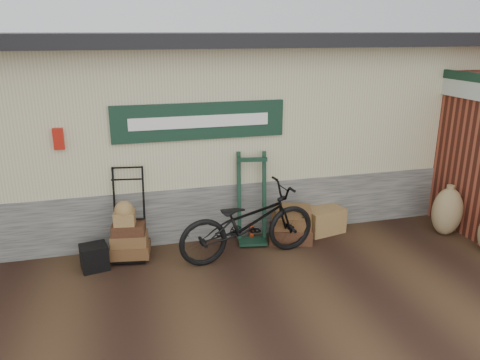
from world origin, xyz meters
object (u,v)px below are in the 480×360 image
porter_trolley (129,213)px  green_barrow (252,198)px  wicker_hamper (324,220)px  black_trunk (94,257)px  bicycle (248,219)px  suitcase_stack (291,223)px

porter_trolley → green_barrow: size_ratio=0.95×
wicker_hamper → black_trunk: 3.70m
wicker_hamper → bicycle: size_ratio=0.30×
suitcase_stack → green_barrow: bearing=163.4°
suitcase_stack → black_trunk: (-3.02, -0.16, -0.12)m
porter_trolley → bicycle: 1.75m
porter_trolley → suitcase_stack: (2.50, -0.14, -0.39)m
porter_trolley → wicker_hamper: porter_trolley is taller
green_barrow → suitcase_stack: size_ratio=2.13×
porter_trolley → black_trunk: porter_trolley is taller
suitcase_stack → bicycle: 0.94m
black_trunk → porter_trolley: bearing=30.1°
suitcase_stack → wicker_hamper: (0.66, 0.18, -0.09)m
suitcase_stack → bicycle: bearing=-156.4°
green_barrow → bicycle: 0.59m
black_trunk → bicycle: size_ratio=0.17×
green_barrow → black_trunk: bearing=-161.5°
wicker_hamper → black_trunk: size_ratio=1.76×
black_trunk → bicycle: 2.25m
green_barrow → black_trunk: size_ratio=3.96×
black_trunk → bicycle: (2.20, -0.19, 0.43)m
black_trunk → green_barrow: bearing=8.0°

